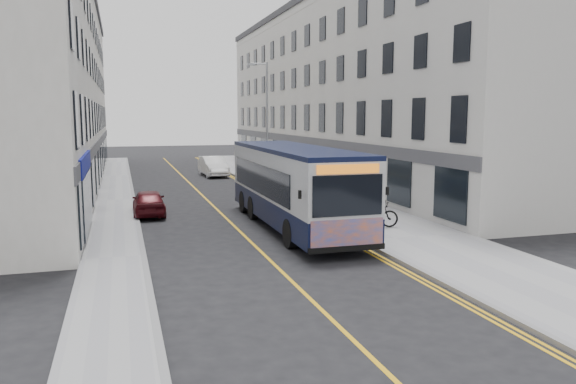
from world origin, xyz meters
TOP-DOWN VIEW (x-y plane):
  - ground at (0.00, 0.00)m, footprint 140.00×140.00m
  - pavement_east at (6.25, 12.00)m, footprint 4.50×64.00m
  - pavement_west at (-5.00, 12.00)m, footprint 2.00×64.00m
  - kerb_east at (4.00, 12.00)m, footprint 0.18×64.00m
  - kerb_west at (-4.00, 12.00)m, footprint 0.18×64.00m
  - road_centre_line at (0.00, 12.00)m, footprint 0.12×64.00m
  - road_dbl_yellow_inner at (3.55, 12.00)m, footprint 0.10×64.00m
  - road_dbl_yellow_outer at (3.75, 12.00)m, footprint 0.10×64.00m
  - terrace_east at (11.50, 21.00)m, footprint 6.00×46.00m
  - terrace_west at (-9.00, 21.00)m, footprint 6.00×46.00m
  - streetlamp at (4.17, 14.00)m, footprint 1.32×0.18m
  - city_bus at (2.36, 2.34)m, footprint 2.76×11.86m
  - bicycle at (5.38, 0.87)m, footprint 2.23×1.25m
  - pedestrian_near at (5.40, 14.47)m, footprint 0.74×0.62m
  - pedestrian_far at (7.57, 13.55)m, footprint 0.95×0.83m
  - car_white at (2.37, 23.73)m, footprint 1.88×4.77m
  - car_maroon at (-3.40, 7.16)m, footprint 1.54×3.74m

SIDE VIEW (x-z plane):
  - ground at x=0.00m, z-range 0.00..0.00m
  - road_centre_line at x=0.00m, z-range 0.00..0.01m
  - road_dbl_yellow_inner at x=3.55m, z-range 0.00..0.01m
  - road_dbl_yellow_outer at x=3.75m, z-range 0.00..0.01m
  - pavement_east at x=6.25m, z-range 0.00..0.12m
  - pavement_west at x=-5.00m, z-range 0.00..0.12m
  - kerb_east at x=4.00m, z-range 0.00..0.13m
  - kerb_west at x=-4.00m, z-range 0.00..0.13m
  - car_maroon at x=-3.40m, z-range 0.00..1.27m
  - bicycle at x=5.38m, z-range 0.12..1.23m
  - car_white at x=2.37m, z-range 0.00..1.55m
  - pedestrian_far at x=7.57m, z-range 0.12..1.79m
  - pedestrian_near at x=5.40m, z-range 0.12..1.86m
  - city_bus at x=2.36m, z-range 0.16..3.61m
  - streetlamp at x=4.17m, z-range 0.38..8.38m
  - terrace_east at x=11.50m, z-range 0.00..13.00m
  - terrace_west at x=-9.00m, z-range 0.00..13.00m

